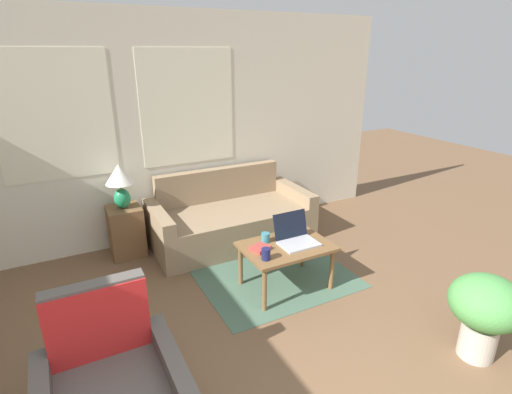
{
  "coord_description": "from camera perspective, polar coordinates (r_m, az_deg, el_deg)",
  "views": [
    {
      "loc": [
        -0.86,
        -0.54,
        2.18
      ],
      "look_at": [
        0.93,
        2.87,
        0.75
      ],
      "focal_mm": 28.0,
      "sensor_mm": 36.0,
      "label": 1
    }
  ],
  "objects": [
    {
      "name": "potted_plant",
      "position": [
        3.42,
        29.93,
        -13.59
      ],
      "size": [
        0.52,
        0.52,
        0.67
      ],
      "color": "#BCB2A3",
      "rests_on": "ground_plane"
    },
    {
      "name": "couch",
      "position": [
        4.81,
        -3.78,
        -3.27
      ],
      "size": [
        1.86,
        0.89,
        0.81
      ],
      "color": "#937A5B",
      "rests_on": "ground_plane"
    },
    {
      "name": "coffee_table",
      "position": [
        3.81,
        4.33,
        -7.6
      ],
      "size": [
        0.83,
        0.58,
        0.45
      ],
      "color": "brown",
      "rests_on": "ground_plane"
    },
    {
      "name": "cup_navy",
      "position": [
        3.81,
        1.37,
        -5.82
      ],
      "size": [
        0.08,
        0.08,
        0.09
      ],
      "color": "teal",
      "rests_on": "coffee_table"
    },
    {
      "name": "side_table",
      "position": [
        4.66,
        -18.04,
        -4.7
      ],
      "size": [
        0.35,
        0.35,
        0.57
      ],
      "color": "brown",
      "rests_on": "ground_plane"
    },
    {
      "name": "book_red",
      "position": [
        3.68,
        0.59,
        -7.33
      ],
      "size": [
        0.2,
        0.19,
        0.04
      ],
      "color": "#B23D38",
      "rests_on": "coffee_table"
    },
    {
      "name": "rug",
      "position": [
        4.43,
        0.3,
        -9.03
      ],
      "size": [
        1.5,
        1.95,
        0.01
      ],
      "color": "#476651",
      "rests_on": "ground_plane"
    },
    {
      "name": "table_lamp",
      "position": [
        4.45,
        -18.86,
        2.28
      ],
      "size": [
        0.3,
        0.3,
        0.49
      ],
      "color": "#1E8451",
      "rests_on": "side_table"
    },
    {
      "name": "cup_yellow",
      "position": [
        3.51,
        1.43,
        -8.15
      ],
      "size": [
        0.08,
        0.08,
        0.11
      ],
      "color": "#191E4C",
      "rests_on": "coffee_table"
    },
    {
      "name": "wall_back",
      "position": [
        4.66,
        -16.81,
        8.73
      ],
      "size": [
        6.52,
        0.06,
        2.6
      ],
      "color": "silver",
      "rests_on": "ground_plane"
    },
    {
      "name": "laptop",
      "position": [
        3.82,
        5.68,
        -5.65
      ],
      "size": [
        0.35,
        0.33,
        0.27
      ],
      "color": "#B7B7BC",
      "rests_on": "coffee_table"
    }
  ]
}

